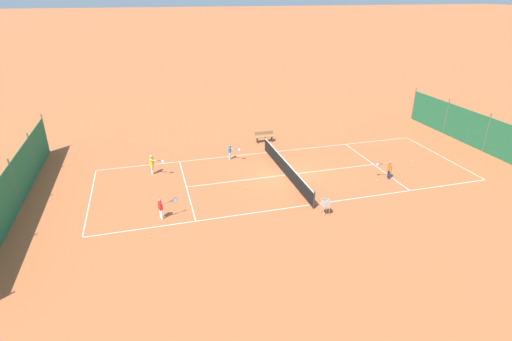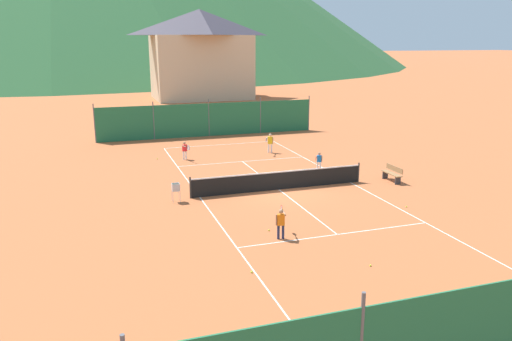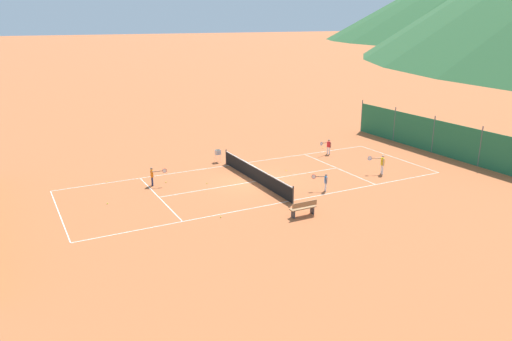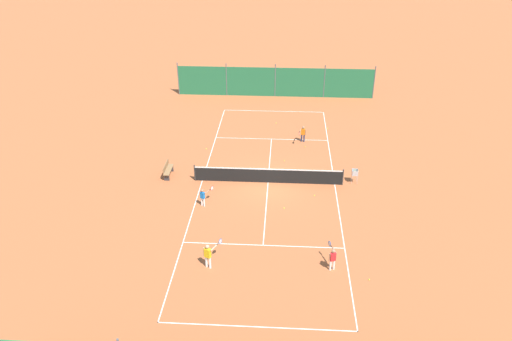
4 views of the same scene
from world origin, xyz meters
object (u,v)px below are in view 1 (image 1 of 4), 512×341
tennis_ball_by_net_left (412,161)px  ball_hopper (326,204)px  player_near_baseline (161,207)px  tennis_ball_alley_right (320,144)px  tennis_ball_far_corner (150,237)px  courtside_bench (264,136)px  tennis_ball_alley_left (441,187)px  tennis_net (286,168)px  player_near_service (389,168)px  player_far_service (152,163)px  tennis_ball_near_corner (246,187)px  tennis_ball_mid_court (334,175)px  tennis_ball_by_net_right (279,197)px  tennis_ball_service_box (377,181)px  player_far_baseline (231,151)px

tennis_ball_by_net_left → ball_hopper: ball_hopper is taller
player_near_baseline → tennis_ball_alley_right: player_near_baseline is taller
tennis_ball_far_corner → ball_hopper: 9.08m
player_near_baseline → courtside_bench: 12.87m
tennis_ball_alley_left → tennis_ball_by_net_left: (3.95, -0.79, 0.00)m
tennis_ball_alley_right → ball_hopper: ball_hopper is taller
tennis_net → player_near_service: size_ratio=7.69×
player_near_service → player_far_service: 15.06m
tennis_net → tennis_ball_alley_left: (-4.21, -8.51, -0.47)m
tennis_ball_near_corner → tennis_ball_far_corner: size_ratio=1.00×
tennis_ball_alley_left → tennis_ball_near_corner: bearing=74.4°
tennis_ball_far_corner → courtside_bench: (11.34, -9.21, 0.42)m
tennis_ball_mid_court → courtside_bench: size_ratio=0.04×
tennis_ball_by_net_right → tennis_ball_by_net_left: same height
tennis_ball_mid_court → tennis_ball_far_corner: 12.37m
tennis_ball_alley_left → courtside_bench: courtside_bench is taller
tennis_net → tennis_ball_service_box: bearing=-114.9°
player_far_baseline → tennis_ball_alley_right: 7.38m
tennis_ball_mid_court → tennis_ball_near_corner: (-0.04, 5.87, 0.00)m
player_near_baseline → tennis_ball_alley_right: bearing=-57.8°
player_near_baseline → tennis_ball_far_corner: player_near_baseline is taller
player_near_service → player_far_service: size_ratio=0.91×
player_near_service → player_far_service: (4.74, 14.29, 0.07)m
tennis_ball_mid_court → tennis_ball_alley_left: bearing=-120.3°
player_far_service → tennis_ball_service_box: (-4.91, -13.43, -0.73)m
tennis_ball_service_box → tennis_ball_mid_court: size_ratio=1.00×
tennis_ball_by_net_right → tennis_ball_by_net_left: (2.53, -10.73, 0.00)m
player_far_baseline → tennis_ball_service_box: 10.04m
tennis_net → tennis_ball_alley_left: size_ratio=139.09×
tennis_ball_by_net_right → player_near_baseline: bearing=94.6°
player_near_baseline → tennis_ball_alley_left: (-0.89, -16.54, -0.65)m
tennis_ball_mid_court → ball_hopper: bearing=148.5°
player_far_service → tennis_ball_alley_right: bearing=-80.9°
tennis_net → tennis_ball_near_corner: 3.11m
tennis_ball_far_corner → tennis_ball_near_corner: bearing=-55.8°
tennis_ball_far_corner → ball_hopper: size_ratio=0.07×
tennis_ball_mid_court → tennis_ball_by_net_left: (0.71, -6.34, 0.00)m
player_far_baseline → tennis_ball_mid_court: size_ratio=16.42×
tennis_ball_near_corner → tennis_ball_alley_right: 9.19m
player_far_service → tennis_ball_by_net_right: bearing=-127.8°
tennis_ball_alley_right → ball_hopper: size_ratio=0.07×
player_far_service → courtside_bench: size_ratio=0.88×
tennis_ball_mid_court → tennis_ball_far_corner: bearing=109.0°
player_near_baseline → tennis_ball_alley_right: size_ratio=17.62×
tennis_ball_mid_court → tennis_ball_alley_left: (-3.23, -5.54, 0.00)m
tennis_ball_by_net_right → courtside_bench: size_ratio=0.04×
tennis_ball_by_net_left → tennis_ball_alley_right: (4.78, 4.86, 0.00)m
tennis_ball_mid_court → tennis_ball_by_net_left: same height
player_near_service → ball_hopper: (-3.06, 5.75, -0.04)m
tennis_ball_alley_right → tennis_ball_by_net_right: bearing=141.2°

